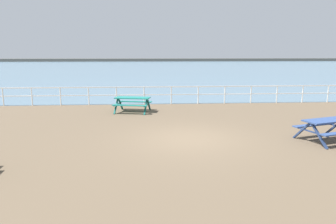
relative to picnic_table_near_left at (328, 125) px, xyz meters
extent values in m
cube|color=brown|center=(-4.88, 0.63, -0.68)|extent=(30.00, 24.00, 0.20)
cube|color=slate|center=(-4.88, 53.38, -0.58)|extent=(142.00, 90.00, 0.01)
cube|color=#4C4C47|center=(-4.88, 96.38, -0.58)|extent=(142.00, 6.00, 1.80)
cube|color=white|center=(-4.88, 8.38, 0.47)|extent=(23.00, 0.06, 0.06)
cube|color=white|center=(-4.88, 8.38, -0.01)|extent=(23.00, 0.05, 0.05)
cylinder|color=white|center=(-14.73, 8.38, -0.06)|extent=(0.07, 0.07, 1.05)
cylinder|color=white|center=(-13.09, 8.38, -0.06)|extent=(0.07, 0.07, 1.05)
cylinder|color=white|center=(-11.45, 8.38, -0.06)|extent=(0.07, 0.07, 1.05)
cylinder|color=white|center=(-9.80, 8.38, -0.06)|extent=(0.07, 0.07, 1.05)
cylinder|color=white|center=(-8.16, 8.38, -0.06)|extent=(0.07, 0.07, 1.05)
cylinder|color=white|center=(-6.52, 8.38, -0.06)|extent=(0.07, 0.07, 1.05)
cylinder|color=white|center=(-4.88, 8.38, -0.06)|extent=(0.07, 0.07, 1.05)
cylinder|color=white|center=(-3.23, 8.38, -0.06)|extent=(0.07, 0.07, 1.05)
cylinder|color=white|center=(-1.59, 8.38, -0.06)|extent=(0.07, 0.07, 1.05)
cylinder|color=white|center=(0.05, 8.38, -0.06)|extent=(0.07, 0.07, 1.05)
cylinder|color=white|center=(1.70, 8.38, -0.06)|extent=(0.07, 0.07, 1.05)
cylinder|color=white|center=(3.34, 8.38, -0.06)|extent=(0.07, 0.07, 1.05)
cylinder|color=white|center=(4.98, 8.38, -0.06)|extent=(0.07, 0.07, 1.05)
cube|color=#334C84|center=(0.00, 0.00, 0.17)|extent=(1.93, 1.20, 0.05)
cube|color=#334C84|center=(-0.18, 0.59, -0.13)|extent=(1.80, 0.78, 0.04)
cube|color=navy|center=(0.64, 0.59, -0.21)|extent=(0.31, 0.78, 0.79)
cube|color=navy|center=(-0.86, 0.13, -0.21)|extent=(0.31, 0.78, 0.79)
cube|color=navy|center=(-0.64, -0.59, -0.21)|extent=(0.31, 0.78, 0.79)
cube|color=navy|center=(-0.75, -0.23, -0.16)|extent=(0.50, 1.45, 0.04)
cube|color=#1E7A70|center=(-7.11, 5.99, 0.17)|extent=(1.91, 1.05, 0.05)
cube|color=#1E7A70|center=(-6.98, 6.60, -0.13)|extent=(1.82, 0.62, 0.04)
cube|color=#1E7A70|center=(-7.23, 5.39, -0.13)|extent=(1.82, 0.62, 0.04)
cube|color=#165B54|center=(-6.27, 6.20, -0.21)|extent=(0.24, 0.79, 0.79)
cube|color=#165B54|center=(-6.42, 5.47, -0.21)|extent=(0.24, 0.79, 0.79)
cube|color=#165B54|center=(-6.34, 5.83, -0.16)|extent=(0.37, 1.48, 0.04)
cube|color=#165B54|center=(-7.79, 6.52, -0.21)|extent=(0.24, 0.79, 0.79)
cube|color=#165B54|center=(-7.95, 5.79, -0.21)|extent=(0.24, 0.79, 0.79)
cube|color=#165B54|center=(-7.87, 6.15, -0.16)|extent=(0.37, 1.48, 0.04)
camera|label=1|loc=(-6.38, -10.32, 2.54)|focal=33.46mm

